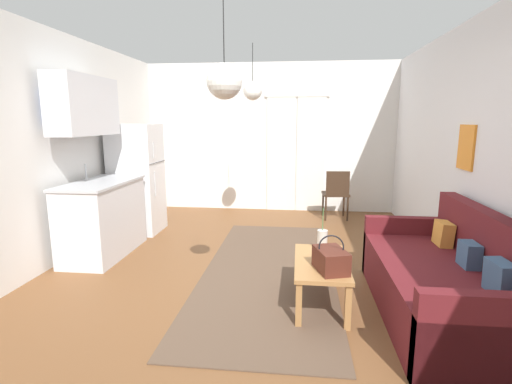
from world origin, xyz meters
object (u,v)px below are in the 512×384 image
object	(u,v)px
bamboo_vase	(322,240)
refrigerator	(137,179)
couch	(448,284)
handbag	(331,260)
accent_chair	(336,192)
pendant_lamp_far	(253,91)
pendant_lamp_near	(224,81)
coffee_table	(321,267)

from	to	relation	value
bamboo_vase	refrigerator	distance (m)	3.16
couch	bamboo_vase	distance (m)	1.12
couch	handbag	xyz separation A→B (m)	(-0.98, -0.11, 0.22)
handbag	accent_chair	bearing A→B (deg)	83.96
accent_chair	pendant_lamp_far	size ratio (longest dim) A/B	1.11
accent_chair	pendant_lamp_near	world-z (taller)	pendant_lamp_near
couch	coffee_table	size ratio (longest dim) A/B	2.13
handbag	pendant_lamp_far	distance (m)	2.86
bamboo_vase	pendant_lamp_far	bearing A→B (deg)	117.10
couch	coffee_table	world-z (taller)	couch
couch	pendant_lamp_far	bearing A→B (deg)	131.94
couch	handbag	distance (m)	1.01
bamboo_vase	refrigerator	bearing A→B (deg)	145.97
pendant_lamp_far	pendant_lamp_near	bearing A→B (deg)	-87.91
refrigerator	pendant_lamp_near	size ratio (longest dim) A/B	1.85
handbag	accent_chair	world-z (taller)	accent_chair
coffee_table	handbag	size ratio (longest dim) A/B	2.39
handbag	refrigerator	distance (m)	3.50
accent_chair	pendant_lamp_far	world-z (taller)	pendant_lamp_far
pendant_lamp_far	accent_chair	bearing A→B (deg)	40.23
couch	bamboo_vase	bearing A→B (deg)	158.66
coffee_table	pendant_lamp_near	size ratio (longest dim) A/B	1.05
coffee_table	bamboo_vase	distance (m)	0.33
accent_chair	refrigerator	bearing A→B (deg)	14.72
coffee_table	couch	bearing A→B (deg)	-6.03
pendant_lamp_far	bamboo_vase	bearing A→B (deg)	-62.90
handbag	pendant_lamp_far	size ratio (longest dim) A/B	0.51
couch	accent_chair	xyz separation A→B (m)	(-0.63, 3.20, 0.18)
coffee_table	pendant_lamp_near	xyz separation A→B (m)	(-0.77, -0.43, 1.57)
coffee_table	accent_chair	size ratio (longest dim) A/B	1.09
bamboo_vase	accent_chair	distance (m)	2.82
coffee_table	bamboo_vase	size ratio (longest dim) A/B	2.17
handbag	accent_chair	xyz separation A→B (m)	(0.35, 3.30, -0.04)
bamboo_vase	accent_chair	world-z (taller)	same
coffee_table	handbag	bearing A→B (deg)	-73.76
accent_chair	pendant_lamp_far	bearing A→B (deg)	35.87
refrigerator	pendant_lamp_near	xyz separation A→B (m)	(1.81, -2.48, 1.13)
handbag	pendant_lamp_near	distance (m)	1.66
handbag	accent_chair	size ratio (longest dim) A/B	0.46
handbag	pendant_lamp_near	world-z (taller)	pendant_lamp_near
couch	refrigerator	size ratio (longest dim) A/B	1.21
bamboo_vase	handbag	size ratio (longest dim) A/B	1.10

